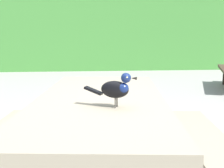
% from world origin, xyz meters
% --- Properties ---
extents(hedge_wall, '(28.00, 1.78, 2.38)m').
position_xyz_m(hedge_wall, '(0.00, 8.54, 1.19)').
color(hedge_wall, '#428438').
rests_on(hedge_wall, ground).
extents(picnic_table_foreground, '(1.87, 1.90, 0.74)m').
position_xyz_m(picnic_table_foreground, '(-0.13, 0.04, 0.56)').
color(picnic_table_foreground, gray).
rests_on(picnic_table_foreground, ground).
extents(bird_grackle, '(0.27, 0.15, 0.18)m').
position_xyz_m(bird_grackle, '(-0.06, -0.24, 0.84)').
color(bird_grackle, black).
rests_on(bird_grackle, picnic_table_foreground).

